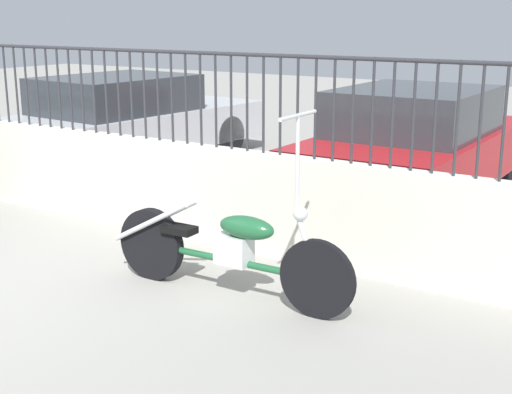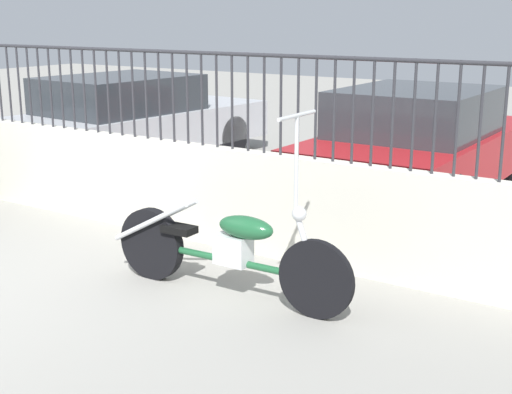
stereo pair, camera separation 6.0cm
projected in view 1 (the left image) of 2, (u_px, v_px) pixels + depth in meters
The scene contains 5 objects.
low_wall at pixel (129, 182), 7.53m from camera, with size 9.55×0.18×0.97m.
fence_railing at pixel (124, 80), 7.26m from camera, with size 9.55×0.04×0.90m.
motorcycle_green at pixel (219, 247), 5.68m from camera, with size 2.22×0.52×1.53m.
car_silver at pixel (125, 120), 10.62m from camera, with size 2.12×4.55×1.33m.
car_red at pixel (416, 144), 8.59m from camera, with size 1.76×4.04×1.36m.
Camera 1 is at (5.10, -3.06, 2.20)m, focal length 50.00 mm.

